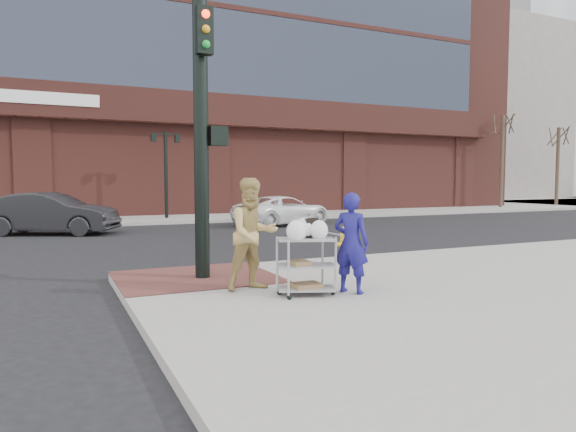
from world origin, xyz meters
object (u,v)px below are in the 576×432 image
traffic_signal_pole (203,128)px  sedan_dark (51,214)px  pedestrian_tan (253,234)px  utility_cart (306,260)px  minivan_white (283,210)px  fire_hydrant (345,245)px  lamp_post (166,165)px  woman_blue (351,243)px

traffic_signal_pole → sedan_dark: 11.34m
pedestrian_tan → utility_cart: (0.60, -0.72, -0.36)m
minivan_white → fire_hydrant: 11.24m
lamp_post → fire_hydrant: (0.64, -14.94, -2.06)m
traffic_signal_pole → utility_cart: traffic_signal_pole is taller
woman_blue → pedestrian_tan: bearing=22.1°
fire_hydrant → pedestrian_tan: bearing=-149.4°
woman_blue → sedan_dark: size_ratio=0.35×
pedestrian_tan → sedan_dark: 12.51m
sedan_dark → utility_cart: sedan_dark is taller
lamp_post → pedestrian_tan: lamp_post is taller
pedestrian_tan → lamp_post: bearing=76.5°
woman_blue → fire_hydrant: woman_blue is taller
lamp_post → woman_blue: bearing=-92.4°
traffic_signal_pole → sedan_dark: size_ratio=1.11×
minivan_white → pedestrian_tan: bearing=135.1°
traffic_signal_pole → woman_blue: 3.36m
pedestrian_tan → sedan_dark: pedestrian_tan is taller
minivan_white → lamp_post: bearing=25.3°
woman_blue → traffic_signal_pole: bearing=4.6°
sedan_dark → minivan_white: sedan_dark is taller
woman_blue → fire_hydrant: bearing=-63.6°
traffic_signal_pole → pedestrian_tan: (0.44, -1.30, -1.78)m
woman_blue → fire_hydrant: 2.83m
sedan_dark → woman_blue: bearing=-137.2°
utility_cart → fire_hydrant: bearing=47.8°
utility_cart → pedestrian_tan: bearing=129.8°
traffic_signal_pole → pedestrian_tan: bearing=-71.2°
fire_hydrant → traffic_signal_pole: bearing=-174.8°
lamp_post → traffic_signal_pole: traffic_signal_pole is taller
pedestrian_tan → minivan_white: (6.11, 12.28, -0.43)m
fire_hydrant → lamp_post: bearing=92.4°
woman_blue → sedan_dark: 13.70m
lamp_post → fire_hydrant: size_ratio=5.02×
traffic_signal_pole → fire_hydrant: (3.12, 0.29, -2.27)m
utility_cart → lamp_post: bearing=85.2°
woman_blue → sedan_dark: woman_blue is taller
lamp_post → sedan_dark: 6.85m
minivan_white → utility_cart: (-5.51, -13.00, 0.07)m
pedestrian_tan → fire_hydrant: size_ratio=2.26×
sedan_dark → pedestrian_tan: bearing=-141.7°
sedan_dark → traffic_signal_pole: bearing=-142.3°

